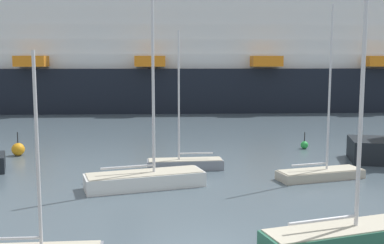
{
  "coord_description": "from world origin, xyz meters",
  "views": [
    {
      "loc": [
        -0.68,
        -13.65,
        5.82
      ],
      "look_at": [
        0.0,
        11.75,
        2.51
      ],
      "focal_mm": 44.04,
      "sensor_mm": 36.0,
      "label": 1
    }
  ],
  "objects": [
    {
      "name": "channel_buoy_2",
      "position": [
        7.64,
        17.01,
        0.26
      ],
      "size": [
        0.51,
        0.51,
        1.11
      ],
      "color": "green",
      "rests_on": "ground_plane"
    },
    {
      "name": "sailboat_1",
      "position": [
        -0.39,
        11.22,
        0.38
      ],
      "size": [
        4.16,
        1.44,
        7.4
      ],
      "rotation": [
        0.0,
        0.0,
        3.23
      ],
      "color": "gray",
      "rests_on": "ground_plane"
    },
    {
      "name": "sailboat_0",
      "position": [
        -2.29,
        7.61,
        0.45
      ],
      "size": [
        5.7,
        3.14,
        8.54
      ],
      "rotation": [
        0.0,
        0.0,
        0.3
      ],
      "color": "white",
      "rests_on": "ground_plane"
    },
    {
      "name": "sailboat_4",
      "position": [
        4.53,
        0.53,
        0.49
      ],
      "size": [
        5.59,
        2.92,
        10.51
      ],
      "rotation": [
        0.0,
        0.0,
        0.3
      ],
      "color": "#2D6B51",
      "rests_on": "ground_plane"
    },
    {
      "name": "cruise_ship",
      "position": [
        8.55,
        44.48,
        5.67
      ],
      "size": [
        90.54,
        15.66,
        17.61
      ],
      "rotation": [
        0.0,
        0.0,
        0.02
      ],
      "color": "black",
      "rests_on": "ground_plane"
    },
    {
      "name": "sailboat_3",
      "position": [
        6.31,
        8.96,
        0.38
      ],
      "size": [
        4.55,
        2.43,
        8.51
      ],
      "rotation": [
        0.0,
        0.0,
        0.28
      ],
      "color": "#BCB29E",
      "rests_on": "ground_plane"
    },
    {
      "name": "channel_buoy_0",
      "position": [
        -10.65,
        15.21,
        0.4
      ],
      "size": [
        0.79,
        0.79,
        1.47
      ],
      "color": "orange",
      "rests_on": "ground_plane"
    }
  ]
}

